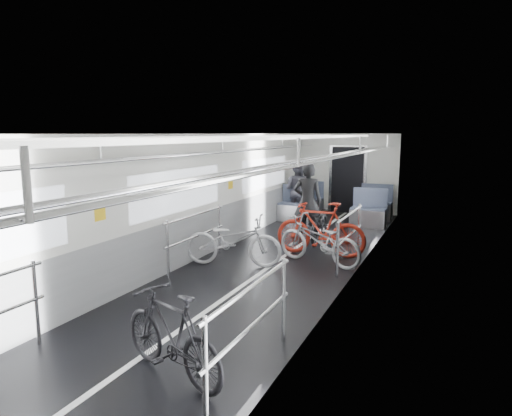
{
  "coord_description": "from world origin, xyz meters",
  "views": [
    {
      "loc": [
        3.0,
        -6.82,
        2.41
      ],
      "look_at": [
        0.0,
        0.03,
        1.18
      ],
      "focal_mm": 32.0,
      "sensor_mm": 36.0,
      "label": 1
    }
  ],
  "objects": [
    {
      "name": "bike_right_far",
      "position": [
        0.63,
        1.76,
        0.54
      ],
      "size": [
        1.81,
        0.53,
        1.09
      ],
      "primitive_type": "imported",
      "rotation": [
        0.0,
        0.0,
        -1.56
      ],
      "color": "#A92314",
      "rests_on": "floor"
    },
    {
      "name": "bike_right_near",
      "position": [
        0.54,
        -3.28,
        0.46
      ],
      "size": [
        1.57,
        0.91,
        0.91
      ],
      "primitive_type": "imported",
      "rotation": [
        0.0,
        0.0,
        -1.91
      ],
      "color": "black",
      "rests_on": "floor"
    },
    {
      "name": "car_shell",
      "position": [
        0.0,
        1.78,
        1.13
      ],
      "size": [
        3.02,
        14.01,
        2.41
      ],
      "color": "black",
      "rests_on": "ground"
    },
    {
      "name": "bike_left_far",
      "position": [
        -0.64,
        0.45,
        0.47
      ],
      "size": [
        1.89,
        1.01,
        0.95
      ],
      "primitive_type": "imported",
      "rotation": [
        0.0,
        0.0,
        1.79
      ],
      "color": "#B1B0B6",
      "rests_on": "floor"
    },
    {
      "name": "bike_aisle",
      "position": [
        0.3,
        2.91,
        0.41
      ],
      "size": [
        0.66,
        1.61,
        0.83
      ],
      "primitive_type": "imported",
      "rotation": [
        0.0,
        0.0,
        0.07
      ],
      "color": "black",
      "rests_on": "floor"
    },
    {
      "name": "bike_right_mid",
      "position": [
        0.77,
        1.16,
        0.45
      ],
      "size": [
        1.82,
        1.05,
        0.9
      ],
      "primitive_type": "imported",
      "rotation": [
        0.0,
        0.0,
        -1.85
      ],
      "color": "#A9AAAE",
      "rests_on": "floor"
    },
    {
      "name": "person_seated",
      "position": [
        -1.05,
        5.31,
        0.83
      ],
      "size": [
        0.85,
        0.68,
        1.66
      ],
      "primitive_type": "imported",
      "rotation": [
        0.0,
        0.0,
        3.08
      ],
      "color": "#32313A",
      "rests_on": "floor"
    },
    {
      "name": "person_standing",
      "position": [
        -0.03,
        3.01,
        0.88
      ],
      "size": [
        0.71,
        0.54,
        1.76
      ],
      "primitive_type": "imported",
      "rotation": [
        0.0,
        0.0,
        3.34
      ],
      "color": "black",
      "rests_on": "floor"
    }
  ]
}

